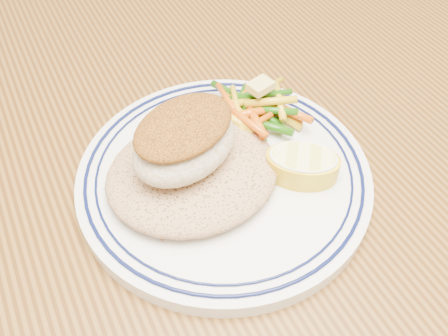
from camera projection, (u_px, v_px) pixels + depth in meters
dining_table at (217, 270)px, 0.50m from camera, size 1.50×0.90×0.75m
plate at (224, 176)px, 0.44m from camera, size 0.26×0.26×0.02m
rice_pilaf at (193, 170)px, 0.42m from camera, size 0.15×0.13×0.03m
fish_fillet at (184, 140)px, 0.40m from camera, size 0.11×0.10×0.05m
vegetable_pile at (251, 109)px, 0.47m from camera, size 0.10×0.10×0.03m
butter_pat at (260, 86)px, 0.46m from camera, size 0.03×0.02×0.01m
lemon_wedge at (302, 165)px, 0.42m from camera, size 0.08×0.08×0.02m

